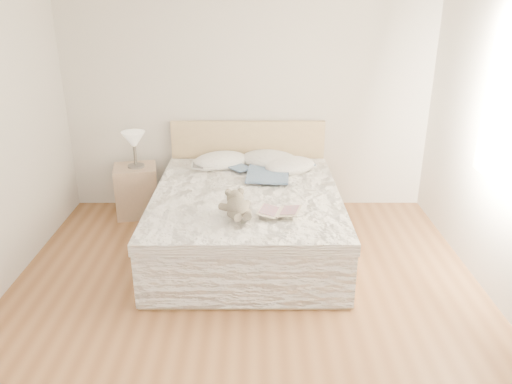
# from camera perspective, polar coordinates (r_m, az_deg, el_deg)

# --- Properties ---
(floor) EXTENTS (4.00, 4.50, 0.00)m
(floor) POSITION_cam_1_polar(r_m,az_deg,el_deg) (3.94, -1.30, -14.22)
(floor) COLOR brown
(floor) RESTS_ON ground
(wall_back) EXTENTS (4.00, 0.02, 2.70)m
(wall_back) POSITION_cam_1_polar(r_m,az_deg,el_deg) (5.51, -0.95, 11.77)
(wall_back) COLOR beige
(wall_back) RESTS_ON ground
(bed) EXTENTS (1.72, 2.14, 1.00)m
(bed) POSITION_cam_1_polar(r_m,az_deg,el_deg) (4.81, -1.05, -2.84)
(bed) COLOR tan
(bed) RESTS_ON floor
(nightstand) EXTENTS (0.52, 0.48, 0.56)m
(nightstand) POSITION_cam_1_polar(r_m,az_deg,el_deg) (5.66, -13.46, 0.17)
(nightstand) COLOR #A08669
(nightstand) RESTS_ON floor
(table_lamp) EXTENTS (0.30, 0.30, 0.39)m
(table_lamp) POSITION_cam_1_polar(r_m,az_deg,el_deg) (5.47, -13.79, 5.57)
(table_lamp) COLOR #4E4943
(table_lamp) RESTS_ON nightstand
(pillow_left) EXTENTS (0.73, 0.65, 0.18)m
(pillow_left) POSITION_cam_1_polar(r_m,az_deg,el_deg) (5.36, -4.09, 3.58)
(pillow_left) COLOR white
(pillow_left) RESTS_ON bed
(pillow_middle) EXTENTS (0.79, 0.70, 0.20)m
(pillow_middle) POSITION_cam_1_polar(r_m,az_deg,el_deg) (5.37, 1.66, 3.66)
(pillow_middle) COLOR white
(pillow_middle) RESTS_ON bed
(pillow_right) EXTENTS (0.67, 0.60, 0.17)m
(pillow_right) POSITION_cam_1_polar(r_m,az_deg,el_deg) (5.21, 3.89, 3.04)
(pillow_right) COLOR silver
(pillow_right) RESTS_ON bed
(blouse) EXTENTS (0.71, 0.75, 0.03)m
(blouse) POSITION_cam_1_polar(r_m,az_deg,el_deg) (5.02, 1.40, 2.23)
(blouse) COLOR #3B5373
(blouse) RESTS_ON bed
(photo_book) EXTENTS (0.31, 0.22, 0.02)m
(photo_book) POSITION_cam_1_polar(r_m,az_deg,el_deg) (5.21, -5.84, 2.87)
(photo_book) COLOR silver
(photo_book) RESTS_ON bed
(childrens_book) EXTENTS (0.40, 0.32, 0.02)m
(childrens_book) POSITION_cam_1_polar(r_m,az_deg,el_deg) (4.13, 2.69, -2.28)
(childrens_book) COLOR beige
(childrens_book) RESTS_ON bed
(teddy_bear) EXTENTS (0.32, 0.39, 0.18)m
(teddy_bear) POSITION_cam_1_polar(r_m,az_deg,el_deg) (4.03, -2.11, -2.58)
(teddy_bear) COLOR #68604F
(teddy_bear) RESTS_ON bed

